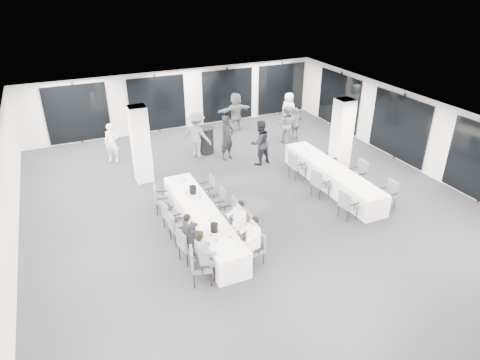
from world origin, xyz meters
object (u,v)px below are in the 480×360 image
(chair_side_right_near, at_px, (389,193))
(ice_bucket_far, at_px, (193,190))
(banquet_table_main, at_px, (202,221))
(chair_side_left_near, at_px, (347,204))
(chair_main_right_fourth, at_px, (219,200))
(chair_main_left_second, at_px, (187,244))
(chair_side_left_mid, at_px, (319,182))
(standing_guest_e, at_px, (289,107))
(standing_guest_g, at_px, (111,140))
(chair_main_right_far, at_px, (208,187))
(chair_main_right_second, at_px, (243,227))
(standing_guest_d, at_px, (296,122))
(standing_guest_f, at_px, (236,109))
(standing_guest_c, at_px, (197,132))
(cocktail_table, at_px, (205,140))
(chair_main_right_near, at_px, (256,246))
(chair_main_right_mid, at_px, (231,212))
(chair_side_right_far, at_px, (334,157))
(chair_main_left_mid, at_px, (176,226))
(standing_guest_h, at_px, (287,122))
(ice_bucket_near, at_px, (214,228))
(chair_main_left_far, at_px, (160,197))
(banquet_table_side, at_px, (331,177))
(chair_main_left_near, at_px, (198,264))
(chair_side_left_far, at_px, (296,164))
(standing_guest_a, at_px, (227,135))
(chair_main_left_fourth, at_px, (169,214))
(chair_side_right_mid, at_px, (359,172))
(standing_guest_b, at_px, (260,140))

(chair_side_right_near, xyz_separation_m, ice_bucket_far, (-5.89, 2.16, 0.34))
(banquet_table_main, height_order, chair_side_left_near, chair_side_left_near)
(chair_main_right_fourth, relative_size, ice_bucket_far, 3.61)
(chair_main_left_second, xyz_separation_m, chair_side_left_mid, (5.16, 1.58, -0.00))
(standing_guest_e, relative_size, standing_guest_g, 1.05)
(chair_main_right_far, distance_m, chair_side_left_mid, 3.72)
(chair_main_right_second, xyz_separation_m, chair_side_left_near, (3.48, -0.04, -0.06))
(chair_main_right_far, distance_m, standing_guest_d, 6.51)
(chair_main_left_second, relative_size, chair_side_left_mid, 1.01)
(chair_side_right_near, distance_m, standing_guest_f, 8.80)
(chair_main_right_far, height_order, standing_guest_c, standing_guest_c)
(cocktail_table, height_order, chair_main_right_near, cocktail_table)
(chair_main_right_mid, distance_m, chair_side_left_mid, 3.54)
(chair_side_left_near, distance_m, standing_guest_f, 8.66)
(chair_main_right_fourth, distance_m, chair_side_right_far, 5.29)
(standing_guest_c, bearing_deg, chair_main_left_mid, 115.41)
(chair_main_right_fourth, height_order, standing_guest_g, standing_guest_g)
(standing_guest_f, distance_m, standing_guest_h, 2.71)
(chair_side_right_near, xyz_separation_m, ice_bucket_near, (-6.04, -0.08, 0.34))
(chair_main_left_far, bearing_deg, cocktail_table, 157.09)
(banquet_table_side, height_order, standing_guest_e, standing_guest_e)
(chair_side_right_far, bearing_deg, chair_main_left_near, 127.59)
(chair_main_right_fourth, height_order, standing_guest_h, standing_guest_h)
(chair_main_right_mid, bearing_deg, standing_guest_f, -20.92)
(chair_side_left_far, relative_size, standing_guest_e, 0.56)
(chair_side_left_near, distance_m, chair_side_right_near, 1.66)
(chair_main_right_second, relative_size, standing_guest_d, 0.60)
(chair_main_left_far, relative_size, standing_guest_e, 0.51)
(chair_main_left_far, height_order, chair_side_left_far, chair_side_left_far)
(standing_guest_a, distance_m, ice_bucket_far, 4.43)
(chair_side_right_far, height_order, ice_bucket_far, ice_bucket_far)
(chair_side_left_near, bearing_deg, chair_main_left_fourth, -116.35)
(chair_side_left_far, xyz_separation_m, standing_guest_h, (1.49, 3.30, 0.35))
(chair_main_left_near, xyz_separation_m, chair_side_right_far, (6.83, 3.98, -0.00))
(chair_main_left_near, bearing_deg, chair_side_right_mid, 124.77)
(standing_guest_g, bearing_deg, cocktail_table, 17.41)
(chair_side_left_far, xyz_separation_m, standing_guest_b, (-0.61, 1.71, 0.43))
(standing_guest_g, bearing_deg, standing_guest_h, 20.29)
(chair_main_left_far, distance_m, chair_main_right_mid, 2.47)
(ice_bucket_far, bearing_deg, ice_bucket_near, -93.94)
(chair_main_left_near, distance_m, standing_guest_c, 7.85)
(banquet_table_main, distance_m, ice_bucket_near, 1.28)
(standing_guest_b, relative_size, standing_guest_c, 0.95)
(chair_main_left_near, distance_m, chair_main_left_far, 3.70)
(chair_main_right_second, xyz_separation_m, chair_main_right_far, (-0.01, 2.75, -0.08))
(chair_side_left_far, bearing_deg, chair_side_right_mid, 44.80)
(chair_main_left_near, xyz_separation_m, chair_main_right_mid, (1.67, 1.88, -0.00))
(chair_main_right_near, bearing_deg, chair_main_left_fourth, 25.32)
(chair_main_right_fourth, bearing_deg, banquet_table_side, -89.25)
(ice_bucket_near, distance_m, ice_bucket_far, 2.24)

